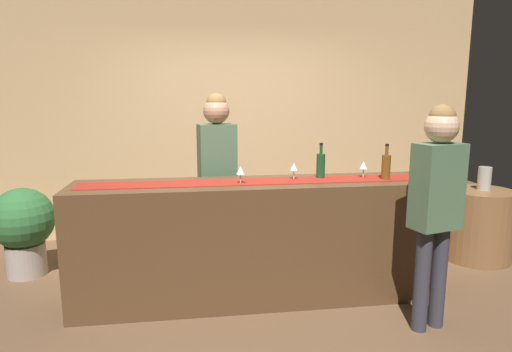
# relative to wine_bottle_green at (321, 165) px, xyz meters

# --- Properties ---
(ground_plane) EXTENTS (10.00, 10.00, 0.00)m
(ground_plane) POSITION_rel_wine_bottle_green_xyz_m (-0.57, -0.09, -1.12)
(ground_plane) COLOR brown
(back_wall) EXTENTS (6.00, 0.12, 2.90)m
(back_wall) POSITION_rel_wine_bottle_green_xyz_m (-0.57, 1.81, 0.33)
(back_wall) COLOR tan
(back_wall) RESTS_ON ground
(bar_counter) EXTENTS (2.98, 0.60, 1.01)m
(bar_counter) POSITION_rel_wine_bottle_green_xyz_m (-0.57, -0.09, -0.62)
(bar_counter) COLOR #543821
(bar_counter) RESTS_ON ground
(counter_runner_cloth) EXTENTS (2.83, 0.28, 0.01)m
(counter_runner_cloth) POSITION_rel_wine_bottle_green_xyz_m (-0.57, -0.09, -0.11)
(counter_runner_cloth) COLOR maroon
(counter_runner_cloth) RESTS_ON bar_counter
(wine_bottle_green) EXTENTS (0.07, 0.07, 0.30)m
(wine_bottle_green) POSITION_rel_wine_bottle_green_xyz_m (0.00, 0.00, 0.00)
(wine_bottle_green) COLOR #194723
(wine_bottle_green) RESTS_ON bar_counter
(wine_bottle_amber) EXTENTS (0.07, 0.07, 0.30)m
(wine_bottle_amber) POSITION_rel_wine_bottle_green_xyz_m (0.52, -0.15, 0.00)
(wine_bottle_amber) COLOR brown
(wine_bottle_amber) RESTS_ON bar_counter
(wine_glass_near_customer) EXTENTS (0.07, 0.07, 0.14)m
(wine_glass_near_customer) POSITION_rel_wine_bottle_green_xyz_m (-0.24, -0.03, -0.01)
(wine_glass_near_customer) COLOR silver
(wine_glass_near_customer) RESTS_ON bar_counter
(wine_glass_mid_counter) EXTENTS (0.07, 0.07, 0.14)m
(wine_glass_mid_counter) POSITION_rel_wine_bottle_green_xyz_m (0.37, -0.04, -0.01)
(wine_glass_mid_counter) COLOR silver
(wine_glass_mid_counter) RESTS_ON bar_counter
(wine_glass_far_end) EXTENTS (0.07, 0.07, 0.14)m
(wine_glass_far_end) POSITION_rel_wine_bottle_green_xyz_m (-0.70, -0.15, -0.01)
(wine_glass_far_end) COLOR silver
(wine_glass_far_end) RESTS_ON bar_counter
(bartender) EXTENTS (0.37, 0.26, 1.72)m
(bartender) POSITION_rel_wine_bottle_green_xyz_m (-0.85, 0.49, -0.05)
(bartender) COLOR #26262B
(bartender) RESTS_ON ground
(customer_sipping) EXTENTS (0.38, 0.28, 1.65)m
(customer_sipping) POSITION_rel_wine_bottle_green_xyz_m (0.62, -0.77, -0.11)
(customer_sipping) COLOR #33333D
(customer_sipping) RESTS_ON ground
(round_side_table) EXTENTS (0.68, 0.68, 0.74)m
(round_side_table) POSITION_rel_wine_bottle_green_xyz_m (1.86, 0.49, -0.75)
(round_side_table) COLOR brown
(round_side_table) RESTS_ON ground
(vase_on_side_table) EXTENTS (0.13, 0.13, 0.24)m
(vase_on_side_table) POSITION_rel_wine_bottle_green_xyz_m (1.89, 0.49, -0.26)
(vase_on_side_table) COLOR #A8A399
(vase_on_side_table) RESTS_ON round_side_table
(potted_plant_tall) EXTENTS (0.58, 0.58, 0.85)m
(potted_plant_tall) POSITION_rel_wine_bottle_green_xyz_m (-2.68, 0.70, -0.63)
(potted_plant_tall) COLOR #9E9389
(potted_plant_tall) RESTS_ON ground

